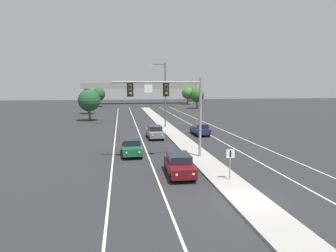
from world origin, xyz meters
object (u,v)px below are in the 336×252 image
Objects in this scene: car_oncoming_darkred at (179,164)px; car_receding_navy at (200,129)px; car_oncoming_green at (132,147)px; tree_far_right_c at (188,93)px; tree_far_left_a at (89,100)px; median_sign_post at (230,159)px; tree_far_left_b at (99,94)px; car_oncoming_grey at (155,132)px; street_lamp_median at (164,91)px; tree_far_right_a at (197,95)px; overhead_signal_mast at (173,100)px; tree_far_left_c at (88,99)px.

car_receding_navy is (6.35, 17.23, 0.00)m from car_oncoming_darkred.
tree_far_right_c is (23.04, 75.64, 3.22)m from car_oncoming_green.
tree_far_left_a reaches higher than car_receding_navy.
car_oncoming_green is (-6.45, 9.14, -0.77)m from median_sign_post.
car_oncoming_green is 0.73× the size of tree_far_left_b.
car_oncoming_green is 1.00× the size of car_oncoming_grey.
tree_far_right_a is at bearing 67.91° from street_lamp_median.
car_receding_navy is (6.34, 1.47, 0.00)m from car_oncoming_grey.
tree_far_right_a is 1.00× the size of tree_far_left_a.
tree_far_right_a is at bearing 73.11° from overhead_signal_mast.
street_lamp_median is 29.39m from tree_far_left_c.
street_lamp_median reaches higher than car_oncoming_darkred.
tree_far_left_c is at bearing 96.77° from tree_far_left_a.
tree_far_left_c is (-11.81, 34.58, 2.81)m from car_oncoming_grey.
tree_far_left_a is at bearing 109.20° from median_sign_post.
median_sign_post is at bearing -102.84° from tree_far_right_a.
car_oncoming_grey is at bearing -106.44° from tree_far_right_c.
tree_far_right_c is (16.60, 84.78, 2.45)m from median_sign_post.
tree_far_left_a is at bearing 137.96° from street_lamp_median.
overhead_signal_mast is at bearing -96.11° from street_lamp_median.
tree_far_left_a is (-13.28, 38.15, 2.34)m from median_sign_post.
street_lamp_median reaches higher than tree_far_right_a.
overhead_signal_mast is at bearing -104.01° from tree_far_right_c.
tree_far_left_a reaches higher than car_oncoming_grey.
tree_far_right_a is 38.92m from tree_far_left_a.
tree_far_left_a is 0.98× the size of tree_far_left_b.
car_oncoming_grey is at bearing 89.97° from car_oncoming_darkred.
tree_far_left_a reaches higher than car_oncoming_darkred.
car_oncoming_green and car_receding_navy have the same top height.
tree_far_right_c reaches higher than median_sign_post.
street_lamp_median reaches higher than car_receding_navy.
median_sign_post is 78.87m from tree_far_left_b.
tree_far_left_b is (-11.22, 75.45, 3.20)m from car_oncoming_darkred.
car_oncoming_green is at bearing -110.72° from car_oncoming_grey.
car_oncoming_darkred is 85.11m from tree_far_right_c.
car_oncoming_darkred is 37.62m from tree_far_left_a.
median_sign_post is 0.37× the size of tree_far_left_a.
tree_far_left_c is at bearing -156.97° from tree_far_right_a.
tree_far_left_b is at bearing 106.79° from car_receding_navy.
tree_far_left_b reaches higher than tree_far_left_c.
car_oncoming_grey is 6.51m from car_receding_navy.
tree_far_left_b is at bearing 96.63° from car_oncoming_green.
street_lamp_median is 2.22× the size of car_oncoming_darkred.
car_oncoming_grey is 22.92m from tree_far_left_a.
tree_far_right_c is at bearing 45.72° from tree_far_left_c.
median_sign_post reaches higher than car_receding_navy.
car_oncoming_darkred is 1.00× the size of car_oncoming_green.
car_oncoming_green is 0.81× the size of tree_far_left_c.
tree_far_left_c is (-29.81, -12.67, -0.30)m from tree_far_right_a.
car_oncoming_darkred is 76.35m from tree_far_left_b.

